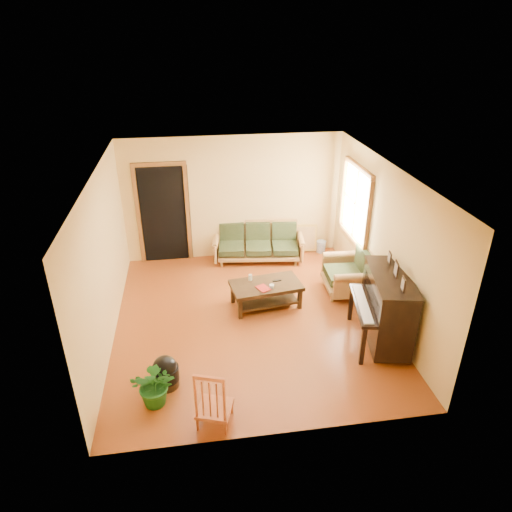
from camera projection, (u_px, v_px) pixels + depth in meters
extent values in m
plane|color=#65290D|center=(250.00, 319.00, 7.84)|extent=(5.00, 5.00, 0.00)
cube|color=black|center=(163.00, 215.00, 9.37)|extent=(1.08, 0.16, 2.05)
cube|color=white|center=(356.00, 204.00, 8.60)|extent=(0.12, 1.36, 1.46)
cube|color=olive|center=(258.00, 243.00, 9.63)|extent=(1.95, 1.01, 0.80)
cube|color=black|center=(266.00, 295.00, 8.12)|extent=(1.30, 0.83, 0.44)
cube|color=olive|center=(347.00, 270.00, 8.44)|extent=(0.94, 0.98, 0.93)
cube|color=black|center=(387.00, 309.00, 7.04)|extent=(1.02, 1.46, 1.19)
cylinder|color=black|center=(166.00, 375.00, 6.32)|extent=(0.50, 0.50, 0.36)
cube|color=#96401B|center=(214.00, 395.00, 5.62)|extent=(0.54, 0.56, 0.88)
cube|color=gold|center=(306.00, 238.00, 10.05)|extent=(0.50, 0.17, 0.65)
cylinder|color=#35589F|center=(321.00, 246.00, 10.10)|extent=(0.24, 0.24, 0.26)
imported|color=#185217|center=(155.00, 385.00, 5.95)|extent=(0.67, 0.61, 0.64)
imported|color=#A21E15|center=(259.00, 290.00, 7.81)|extent=(0.27, 0.30, 0.02)
cylinder|color=silver|center=(250.00, 277.00, 8.11)|extent=(0.07, 0.07, 0.11)
cylinder|color=silver|center=(272.00, 286.00, 7.90)|extent=(0.10, 0.10, 0.06)
cube|color=black|center=(277.00, 281.00, 8.11)|extent=(0.16, 0.06, 0.02)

